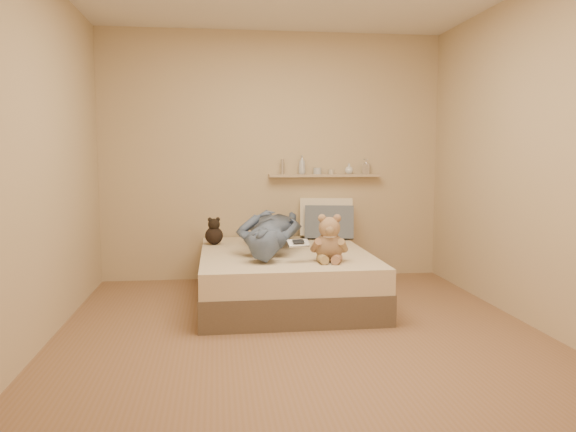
{
  "coord_description": "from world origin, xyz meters",
  "views": [
    {
      "loc": [
        -0.6,
        -4.05,
        1.31
      ],
      "look_at": [
        0.0,
        0.65,
        0.8
      ],
      "focal_mm": 35.0,
      "sensor_mm": 36.0,
      "label": 1
    }
  ],
  "objects": [
    {
      "name": "shelf_bottles",
      "position": [
        0.6,
        1.84,
        1.19
      ],
      "size": [
        0.98,
        0.11,
        0.2
      ],
      "color": "#B9BABE",
      "rests_on": "wall_shelf"
    },
    {
      "name": "wall_shelf",
      "position": [
        0.55,
        1.84,
        1.1
      ],
      "size": [
        1.2,
        0.12,
        0.03
      ],
      "primitive_type": "cube",
      "color": "tan",
      "rests_on": "wall_back"
    },
    {
      "name": "room",
      "position": [
        0.0,
        0.0,
        1.3
      ],
      "size": [
        3.8,
        3.8,
        3.8
      ],
      "color": "#866045",
      "rests_on": "ground"
    },
    {
      "name": "bed",
      "position": [
        0.0,
        0.93,
        0.22
      ],
      "size": [
        1.5,
        1.9,
        0.45
      ],
      "color": "brown",
      "rests_on": "floor"
    },
    {
      "name": "pillow_grey",
      "position": [
        0.56,
        1.62,
        0.62
      ],
      "size": [
        0.53,
        0.32,
        0.36
      ],
      "primitive_type": "cube",
      "rotation": [
        -0.24,
        0.0,
        -0.21
      ],
      "color": "slate",
      "rests_on": "bed"
    },
    {
      "name": "pillow_cream",
      "position": [
        0.55,
        1.76,
        0.65
      ],
      "size": [
        0.59,
        0.36,
        0.43
      ],
      "primitive_type": "cube",
      "rotation": [
        -0.32,
        0.0,
        -0.16
      ],
      "color": "beige",
      "rests_on": "bed"
    },
    {
      "name": "teddy_bear",
      "position": [
        0.31,
        0.39,
        0.61
      ],
      "size": [
        0.32,
        0.32,
        0.39
      ],
      "color": "#8D684D",
      "rests_on": "bed"
    },
    {
      "name": "dark_plush",
      "position": [
        -0.63,
        1.39,
        0.57
      ],
      "size": [
        0.17,
        0.17,
        0.27
      ],
      "color": "black",
      "rests_on": "bed"
    },
    {
      "name": "game_console",
      "position": [
        0.05,
        0.38,
        0.61
      ],
      "size": [
        0.19,
        0.11,
        0.06
      ],
      "color": "#ADAFB4",
      "rests_on": "bed"
    },
    {
      "name": "person",
      "position": [
        -0.12,
        1.03,
        0.63
      ],
      "size": [
        0.85,
        1.61,
        0.37
      ],
      "primitive_type": "imported",
      "rotation": [
        0.0,
        0.0,
        2.94
      ],
      "color": "slate",
      "rests_on": "bed"
    }
  ]
}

